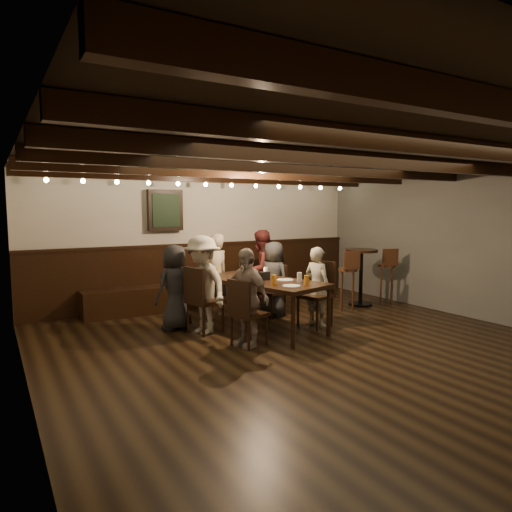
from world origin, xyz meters
TOP-DOWN VIEW (x-y plane):
  - room at (-0.29, 2.21)m, footprint 7.00×7.00m
  - dining_table at (-0.08, 1.30)m, footprint 1.36×2.14m
  - chair_left_near at (-0.89, 1.55)m, footprint 0.54×0.54m
  - chair_left_far at (-0.66, 0.68)m, footprint 0.49×0.49m
  - chair_right_near at (0.50, 1.92)m, footprint 0.47×0.47m
  - chair_right_far at (0.73, 1.05)m, footprint 0.55×0.55m
  - person_bench_left at (-1.18, 1.94)m, footprint 0.70×0.54m
  - person_bench_centre at (-0.35, 2.31)m, footprint 0.57×0.45m
  - person_bench_right at (0.56, 2.40)m, footprint 0.80×0.69m
  - person_left_near at (-0.92, 1.54)m, footprint 0.74×1.01m
  - person_left_far at (-0.69, 0.67)m, footprint 0.49×0.81m
  - person_right_near at (0.53, 1.92)m, footprint 0.54×0.69m
  - person_right_far at (0.76, 1.05)m, footprint 0.39×0.50m
  - pint_a at (-0.53, 1.90)m, footprint 0.07×0.07m
  - pint_b at (-0.01, 1.99)m, footprint 0.07×0.07m
  - pint_c at (-0.40, 1.32)m, footprint 0.07×0.07m
  - pint_d at (0.16, 1.57)m, footprint 0.07×0.07m
  - pint_e at (-0.18, 0.81)m, footprint 0.07×0.07m
  - pint_f at (0.25, 0.82)m, footprint 0.07×0.07m
  - pint_g at (0.17, 0.54)m, footprint 0.07×0.07m
  - plate_near at (-0.05, 0.58)m, footprint 0.24×0.24m
  - plate_far at (0.17, 1.05)m, footprint 0.24×0.24m
  - condiment_caddy at (-0.07, 1.25)m, footprint 0.15×0.10m
  - candle at (-0.04, 1.62)m, footprint 0.05×0.05m
  - high_top_table at (2.35, 1.79)m, footprint 0.59×0.59m
  - bar_stool_left at (1.85, 1.59)m, footprint 0.36×0.37m
  - bar_stool_right at (2.85, 1.64)m, footprint 0.37×0.38m

SIDE VIEW (x-z plane):
  - chair_right_near at x=0.50m, z-range -0.17..0.69m
  - chair_left_far at x=-0.66m, z-range -0.17..0.71m
  - chair_left_near at x=-0.89m, z-range -0.19..0.77m
  - chair_right_far at x=0.73m, z-range -0.19..0.79m
  - bar_stool_left at x=1.85m, z-range -0.14..0.92m
  - bar_stool_right at x=2.85m, z-range -0.14..0.92m
  - person_right_far at x=0.76m, z-range 0.00..1.21m
  - person_right_near at x=0.53m, z-range 0.00..1.24m
  - person_bench_left at x=-1.18m, z-range 0.00..1.26m
  - person_left_far at x=-0.69m, z-range 0.00..1.28m
  - dining_table at x=-0.08m, z-range 0.31..1.05m
  - high_top_table at x=2.35m, z-range 0.16..1.20m
  - person_bench_centre at x=-0.35m, z-range 0.00..1.38m
  - person_left_near at x=-0.92m, z-range 0.00..1.40m
  - person_bench_right at x=0.56m, z-range 0.00..1.41m
  - plate_near at x=-0.05m, z-range 0.74..0.76m
  - plate_far at x=0.17m, z-range 0.74..0.76m
  - candle at x=-0.04m, z-range 0.74..0.79m
  - condiment_caddy at x=-0.07m, z-range 0.74..0.86m
  - pint_a at x=-0.53m, z-range 0.74..0.88m
  - pint_b at x=-0.01m, z-range 0.74..0.88m
  - pint_c at x=-0.40m, z-range 0.74..0.88m
  - pint_d at x=0.16m, z-range 0.74..0.88m
  - pint_e at x=-0.18m, z-range 0.74..0.88m
  - pint_f at x=0.25m, z-range 0.74..0.88m
  - pint_g at x=0.17m, z-range 0.74..0.88m
  - room at x=-0.29m, z-range -2.43..4.57m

